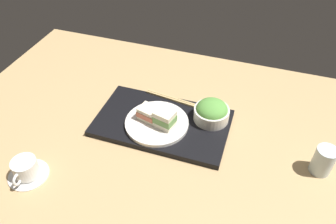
{
  "coord_description": "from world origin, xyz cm",
  "views": [
    {
      "loc": [
        -33.13,
        75.72,
        80.57
      ],
      "look_at": [
        -6.55,
        -3.41,
        5.0
      ],
      "focal_mm": 35.09,
      "sensor_mm": 36.0,
      "label": 1
    }
  ],
  "objects_px": {
    "sandwich_near": "(165,119)",
    "coffee_cup": "(26,170)",
    "sandwich_plate": "(157,123)",
    "salad_bowl": "(212,112)",
    "drinking_glass": "(323,161)",
    "sandwich_far": "(149,113)",
    "chopsticks_pair": "(174,99)"
  },
  "relations": [
    {
      "from": "sandwich_near",
      "to": "salad_bowl",
      "type": "xyz_separation_m",
      "value": [
        -0.14,
        -0.09,
        -0.01
      ]
    },
    {
      "from": "sandwich_plate",
      "to": "drinking_glass",
      "type": "distance_m",
      "value": 0.53
    },
    {
      "from": "sandwich_plate",
      "to": "salad_bowl",
      "type": "height_order",
      "value": "salad_bowl"
    },
    {
      "from": "sandwich_plate",
      "to": "salad_bowl",
      "type": "relative_size",
      "value": 1.78
    },
    {
      "from": "sandwich_far",
      "to": "salad_bowl",
      "type": "relative_size",
      "value": 0.64
    },
    {
      "from": "salad_bowl",
      "to": "drinking_glass",
      "type": "relative_size",
      "value": 1.31
    },
    {
      "from": "salad_bowl",
      "to": "chopsticks_pair",
      "type": "relative_size",
      "value": 0.54
    },
    {
      "from": "coffee_cup",
      "to": "drinking_glass",
      "type": "bearing_deg",
      "value": -160.18
    },
    {
      "from": "sandwich_far",
      "to": "coffee_cup",
      "type": "distance_m",
      "value": 0.42
    },
    {
      "from": "sandwich_far",
      "to": "coffee_cup",
      "type": "relative_size",
      "value": 0.64
    },
    {
      "from": "coffee_cup",
      "to": "sandwich_plate",
      "type": "bearing_deg",
      "value": -133.93
    },
    {
      "from": "sandwich_far",
      "to": "sandwich_near",
      "type": "bearing_deg",
      "value": 165.97
    },
    {
      "from": "salad_bowl",
      "to": "coffee_cup",
      "type": "xyz_separation_m",
      "value": [
        0.47,
        0.4,
        -0.03
      ]
    },
    {
      "from": "sandwich_near",
      "to": "salad_bowl",
      "type": "bearing_deg",
      "value": -145.77
    },
    {
      "from": "sandwich_near",
      "to": "drinking_glass",
      "type": "height_order",
      "value": "sandwich_near"
    },
    {
      "from": "sandwich_plate",
      "to": "coffee_cup",
      "type": "distance_m",
      "value": 0.43
    },
    {
      "from": "sandwich_plate",
      "to": "salad_bowl",
      "type": "distance_m",
      "value": 0.19
    },
    {
      "from": "chopsticks_pair",
      "to": "drinking_glass",
      "type": "relative_size",
      "value": 2.41
    },
    {
      "from": "sandwich_near",
      "to": "coffee_cup",
      "type": "bearing_deg",
      "value": 42.51
    },
    {
      "from": "salad_bowl",
      "to": "coffee_cup",
      "type": "height_order",
      "value": "salad_bowl"
    },
    {
      "from": "chopsticks_pair",
      "to": "coffee_cup",
      "type": "distance_m",
      "value": 0.55
    },
    {
      "from": "sandwich_plate",
      "to": "sandwich_near",
      "type": "relative_size",
      "value": 2.8
    },
    {
      "from": "sandwich_far",
      "to": "chopsticks_pair",
      "type": "distance_m",
      "value": 0.15
    },
    {
      "from": "salad_bowl",
      "to": "sandwich_plate",
      "type": "bearing_deg",
      "value": 26.97
    },
    {
      "from": "salad_bowl",
      "to": "chopsticks_pair",
      "type": "bearing_deg",
      "value": -20.21
    },
    {
      "from": "sandwich_near",
      "to": "drinking_glass",
      "type": "xyz_separation_m",
      "value": [
        -0.5,
        0.0,
        -0.02
      ]
    },
    {
      "from": "drinking_glass",
      "to": "sandwich_far",
      "type": "bearing_deg",
      "value": -1.98
    },
    {
      "from": "sandwich_near",
      "to": "sandwich_far",
      "type": "distance_m",
      "value": 0.06
    },
    {
      "from": "sandwich_near",
      "to": "chopsticks_pair",
      "type": "relative_size",
      "value": 0.35
    },
    {
      "from": "sandwich_far",
      "to": "sandwich_plate",
      "type": "bearing_deg",
      "value": 165.97
    },
    {
      "from": "sandwich_plate",
      "to": "sandwich_near",
      "type": "xyz_separation_m",
      "value": [
        -0.03,
        0.01,
        0.04
      ]
    },
    {
      "from": "sandwich_near",
      "to": "sandwich_far",
      "type": "xyz_separation_m",
      "value": [
        0.06,
        -0.02,
        -0.01
      ]
    }
  ]
}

